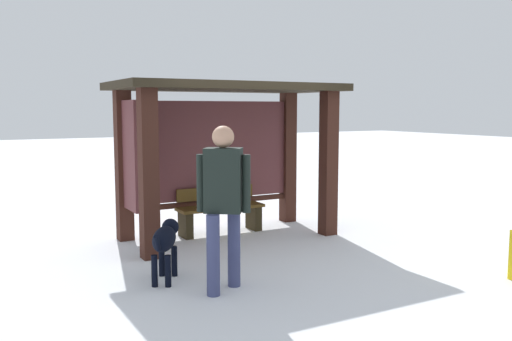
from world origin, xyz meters
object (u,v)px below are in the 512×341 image
Objects in this scene: bus_shelter at (219,129)px; dog at (165,240)px; person_walking at (223,196)px; bench_left_inside at (220,212)px.

bus_shelter reaches higher than dog.
bus_shelter is 1.90× the size of person_walking.
bus_shelter is at bearing 65.71° from person_walking.
person_walking is at bearing -114.36° from bench_left_inside.
person_walking is (-1.14, -2.53, 0.70)m from bench_left_inside.
bus_shelter is 1.32m from bench_left_inside.
bus_shelter is at bearing -115.28° from bench_left_inside.
bench_left_inside is 0.78× the size of person_walking.
bench_left_inside is 2.43m from dog.
dog is at bearing 122.39° from person_walking.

